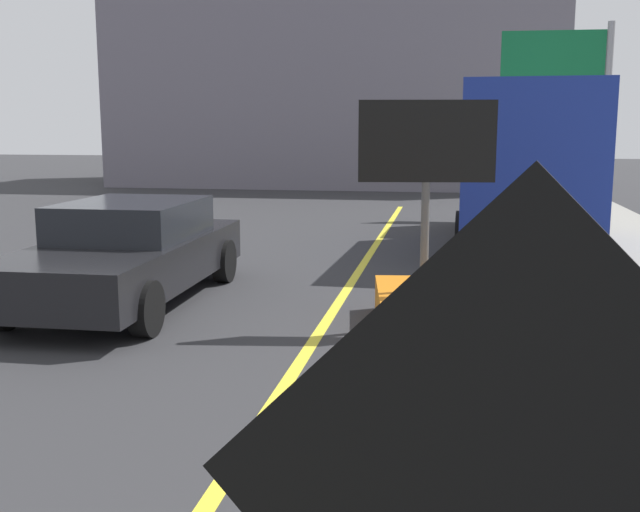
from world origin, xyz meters
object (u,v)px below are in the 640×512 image
arrow_board_trailer (423,288)px  traffic_cone_far_lane (392,337)px  box_truck (525,160)px  pickup_car (128,252)px  traffic_cone_mid_lane (370,398)px  highway_guide_sign (576,85)px

arrow_board_trailer → traffic_cone_far_lane: size_ratio=4.25×
box_truck → pickup_car: 8.32m
traffic_cone_mid_lane → box_truck: bearing=78.8°
traffic_cone_mid_lane → traffic_cone_far_lane: traffic_cone_mid_lane is taller
highway_guide_sign → traffic_cone_mid_lane: highway_guide_sign is taller
arrow_board_trailer → pickup_car: arrow_board_trailer is taller
arrow_board_trailer → traffic_cone_mid_lane: size_ratio=3.87×
box_truck → pickup_car: bearing=-134.2°
arrow_board_trailer → traffic_cone_far_lane: 1.65m
traffic_cone_mid_lane → traffic_cone_far_lane: bearing=89.1°
pickup_car → highway_guide_sign: (7.42, 11.11, 2.73)m
arrow_board_trailer → traffic_cone_far_lane: bearing=-98.6°
traffic_cone_mid_lane → highway_guide_sign: bearing=76.5°
highway_guide_sign → traffic_cone_far_lane: highway_guide_sign is taller
traffic_cone_mid_lane → traffic_cone_far_lane: (0.03, 1.85, -0.03)m
pickup_car → traffic_cone_mid_lane: pickup_car is taller
arrow_board_trailer → traffic_cone_mid_lane: 3.49m
arrow_board_trailer → box_truck: size_ratio=0.39×
pickup_car → highway_guide_sign: 13.64m
highway_guide_sign → traffic_cone_far_lane: bearing=-105.2°
traffic_cone_far_lane → traffic_cone_mid_lane: bearing=-90.9°
pickup_car → traffic_cone_mid_lane: (3.76, -4.09, -0.35)m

